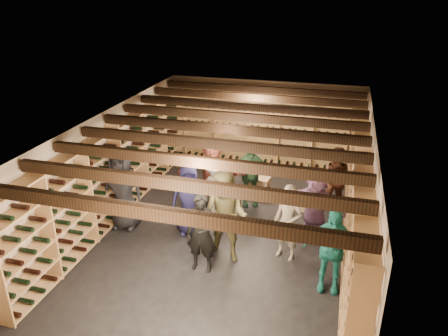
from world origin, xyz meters
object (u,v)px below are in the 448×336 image
Objects in this scene: person_0 at (123,189)px; person_8 at (337,182)px; crate_stack_left at (223,183)px; person_9 at (217,190)px; crate_loose at (305,206)px; person_7 at (288,223)px; person_11 at (314,205)px; crate_stack_right at (259,187)px; person_2 at (226,216)px; person_10 at (250,174)px; person_1 at (202,233)px; person_6 at (189,200)px; person_4 at (331,250)px; person_5 at (212,173)px.

person_8 is at bearing 18.64° from person_0.
person_9 reaches higher than crate_stack_left.
person_8 is (0.66, -0.05, 0.72)m from crate_loose.
crate_stack_left is 0.56× the size of person_7.
person_11 is at bearing 5.11° from person_0.
person_8 is at bearing -12.99° from crate_stack_right.
crate_loose is 2.83m from person_2.
person_10 reaches higher than crate_loose.
crate_stack_right is 0.35× the size of person_1.
crate_loose is at bearing 58.70° from person_1.
person_6 is (-0.98, 0.71, -0.14)m from person_2.
person_1 is 1.65m from person_7.
crate_stack_right is at bearing 24.42° from crate_stack_left.
person_2 is 3.03m from person_8.
person_4 is 3.06m from person_9.
person_1 is 1.02× the size of person_7.
crate_stack_right is at bearing 37.79° from person_0.
person_7 is 0.96× the size of person_10.
person_5 is 1.11× the size of person_6.
person_2 is 1.21× the size of person_7.
person_4 reaches higher than person_9.
person_5 is at bearing 160.00° from person_7.
person_5 is 0.88m from person_10.
person_1 is 3.58m from person_8.
person_0 is 1.15× the size of person_11.
person_7 is at bearing -6.73° from person_0.
person_7 reaches higher than crate_stack_right.
person_6 is at bearing 2.70° from person_0.
person_6 is at bearing -143.00° from person_10.
person_10 is (0.95, 1.57, 0.01)m from person_6.
person_5 reaches higher than person_7.
person_9 is at bearing 96.22° from person_1.
person_10 is at bearing 82.39° from person_1.
person_0 is 2.01m from person_9.
person_9 is (-2.52, -0.98, -0.06)m from person_8.
person_7 is at bearing -47.61° from crate_stack_left.
person_8 is (2.27, 2.77, 0.03)m from person_1.
crate_stack_left is 0.54× the size of person_4.
crate_loose is 0.32× the size of person_10.
person_2 is at bearing -110.93° from person_10.
person_1 is 2.74m from person_10.
person_0 is 1.17× the size of person_1.
person_5 reaches higher than person_4.
person_10 is (0.53, 0.93, 0.04)m from person_9.
crate_stack_right is 3.69m from person_4.
person_10 is at bearing 39.51° from person_6.
person_4 is 1.05× the size of person_9.
person_2 reaches higher than crate_stack_left.
crate_loose is at bearing 22.80° from person_0.
person_2 is at bearing -16.46° from person_0.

